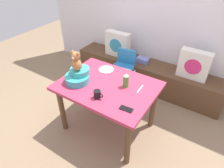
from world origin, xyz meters
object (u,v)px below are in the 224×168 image
(infant_seat_teal, at_px, (78,76))
(teddy_bear, at_px, (76,62))
(coffee_mug, at_px, (97,94))
(dining_table, at_px, (108,92))
(pillow_floral_right, at_px, (194,65))
(book_stack, at_px, (143,60))
(dinner_plate_near, at_px, (106,70))
(ketchup_bottle, at_px, (126,80))
(cell_phone, at_px, (126,109))
(highchair, at_px, (124,68))
(pillow_floral_left, at_px, (118,44))

(infant_seat_teal, xyz_separation_m, teddy_bear, (0.00, -0.00, 0.21))
(infant_seat_teal, xyz_separation_m, coffee_mug, (0.39, -0.13, -0.02))
(infant_seat_teal, bearing_deg, dining_table, 20.27)
(pillow_floral_right, bearing_deg, coffee_mug, -116.33)
(book_stack, height_order, dinner_plate_near, dinner_plate_near)
(dining_table, bearing_deg, ketchup_bottle, 24.08)
(book_stack, height_order, dining_table, dining_table)
(dinner_plate_near, distance_m, cell_phone, 0.80)
(book_stack, bearing_deg, pillow_floral_right, -1.46)
(coffee_mug, bearing_deg, ketchup_bottle, 65.46)
(pillow_floral_right, xyz_separation_m, highchair, (-0.95, -0.42, -0.16))
(dinner_plate_near, bearing_deg, teddy_bear, -109.76)
(pillow_floral_left, distance_m, ketchup_bottle, 1.34)
(highchair, height_order, ketchup_bottle, ketchup_bottle)
(infant_seat_teal, bearing_deg, cell_phone, -9.36)
(dinner_plate_near, bearing_deg, cell_phone, -40.85)
(pillow_floral_right, height_order, highchair, pillow_floral_right)
(teddy_bear, bearing_deg, ketchup_bottle, 21.74)
(pillow_floral_right, relative_size, coffee_mug, 3.67)
(highchair, relative_size, teddy_bear, 3.16)
(infant_seat_teal, distance_m, teddy_bear, 0.21)
(pillow_floral_left, bearing_deg, ketchup_bottle, -54.34)
(highchair, relative_size, cell_phone, 5.49)
(coffee_mug, bearing_deg, infant_seat_teal, 161.19)
(infant_seat_teal, distance_m, coffee_mug, 0.41)
(pillow_floral_left, relative_size, ketchup_bottle, 2.38)
(pillow_floral_left, xyz_separation_m, ketchup_bottle, (0.77, -1.08, 0.15))
(infant_seat_teal, relative_size, ketchup_bottle, 1.78)
(book_stack, bearing_deg, dining_table, -86.43)
(teddy_bear, relative_size, ketchup_bottle, 1.35)
(pillow_floral_right, distance_m, cell_phone, 1.47)
(teddy_bear, bearing_deg, coffee_mug, -18.74)
(book_stack, bearing_deg, infant_seat_teal, -101.78)
(highchair, bearing_deg, pillow_floral_left, 131.59)
(coffee_mug, xyz_separation_m, cell_phone, (0.36, 0.01, -0.04))
(pillow_floral_left, height_order, ketchup_bottle, ketchup_bottle)
(pillow_floral_left, bearing_deg, coffee_mug, -66.80)
(pillow_floral_right, relative_size, teddy_bear, 1.76)
(infant_seat_teal, bearing_deg, teddy_bear, -90.00)
(pillow_floral_right, bearing_deg, highchair, -156.43)
(dinner_plate_near, relative_size, cell_phone, 1.39)
(book_stack, distance_m, dinner_plate_near, 0.96)
(pillow_floral_left, height_order, dinner_plate_near, pillow_floral_left)
(teddy_bear, bearing_deg, cell_phone, -9.32)
(book_stack, bearing_deg, dinner_plate_near, -98.10)
(dining_table, distance_m, cell_phone, 0.49)
(pillow_floral_right, distance_m, book_stack, 0.84)
(coffee_mug, height_order, cell_phone, coffee_mug)
(book_stack, distance_m, teddy_bear, 1.44)
(dining_table, distance_m, teddy_bear, 0.54)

